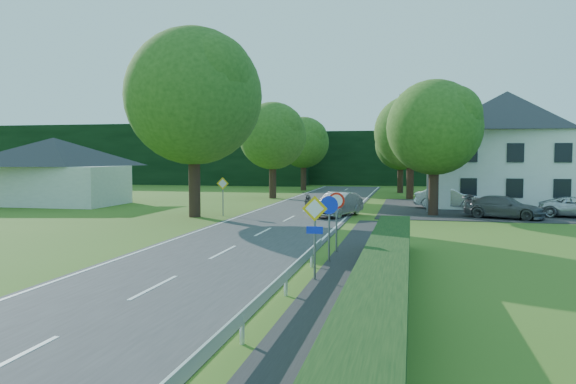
% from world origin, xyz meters
% --- Properties ---
extents(ground, '(160.00, 160.00, 0.00)m').
position_xyz_m(ground, '(0.00, 0.00, 0.00)').
color(ground, '#3B5E1A').
rests_on(ground, ground).
extents(road, '(7.00, 80.00, 0.04)m').
position_xyz_m(road, '(0.00, 20.00, 0.02)').
color(road, '#323234').
rests_on(road, ground).
extents(footpath, '(1.50, 44.00, 0.04)m').
position_xyz_m(footpath, '(4.95, 2.00, 0.02)').
color(footpath, black).
rests_on(footpath, ground).
extents(parking_pad, '(14.00, 16.00, 0.04)m').
position_xyz_m(parking_pad, '(12.00, 33.00, 0.02)').
color(parking_pad, black).
rests_on(parking_pad, ground).
extents(line_edge_left, '(0.12, 80.00, 0.01)m').
position_xyz_m(line_edge_left, '(-3.25, 20.00, 0.04)').
color(line_edge_left, white).
rests_on(line_edge_left, road).
extents(line_edge_right, '(0.12, 80.00, 0.01)m').
position_xyz_m(line_edge_right, '(3.25, 20.00, 0.04)').
color(line_edge_right, white).
rests_on(line_edge_right, road).
extents(line_centre, '(0.12, 80.00, 0.01)m').
position_xyz_m(line_centre, '(0.00, 20.00, 0.04)').
color(line_centre, white).
rests_on(line_centre, road).
extents(hedge_right, '(1.20, 30.00, 1.30)m').
position_xyz_m(hedge_right, '(6.50, 0.00, 0.65)').
color(hedge_right, black).
rests_on(hedge_right, ground).
extents(tree_main, '(9.40, 9.40, 11.64)m').
position_xyz_m(tree_main, '(-6.00, 24.00, 5.82)').
color(tree_main, '#284C16').
rests_on(tree_main, ground).
extents(tree_left_far, '(7.00, 7.00, 8.58)m').
position_xyz_m(tree_left_far, '(-5.00, 40.00, 4.29)').
color(tree_left_far, '#284C16').
rests_on(tree_left_far, ground).
extents(tree_right_far, '(7.40, 7.40, 9.09)m').
position_xyz_m(tree_right_far, '(7.00, 42.00, 4.54)').
color(tree_right_far, '#284C16').
rests_on(tree_right_far, ground).
extents(tree_left_back, '(6.60, 6.60, 8.07)m').
position_xyz_m(tree_left_back, '(-4.50, 52.00, 4.04)').
color(tree_left_back, '#284C16').
rests_on(tree_left_back, ground).
extents(tree_right_back, '(6.20, 6.20, 7.56)m').
position_xyz_m(tree_right_back, '(6.00, 50.00, 3.78)').
color(tree_right_back, '#284C16').
rests_on(tree_right_back, ground).
extents(tree_right_mid, '(7.00, 7.00, 8.58)m').
position_xyz_m(tree_right_mid, '(8.50, 28.00, 4.29)').
color(tree_right_mid, '#284C16').
rests_on(tree_right_mid, ground).
extents(treeline_left, '(44.00, 6.00, 8.00)m').
position_xyz_m(treeline_left, '(-28.00, 62.00, 4.00)').
color(treeline_left, black).
rests_on(treeline_left, ground).
extents(treeline_right, '(30.00, 5.00, 7.00)m').
position_xyz_m(treeline_right, '(8.00, 66.00, 3.50)').
color(treeline_right, black).
rests_on(treeline_right, ground).
extents(bungalow_left, '(11.00, 6.50, 5.20)m').
position_xyz_m(bungalow_left, '(-20.00, 30.00, 2.71)').
color(bungalow_left, '#B7B7B3').
rests_on(bungalow_left, ground).
extents(house_white, '(10.60, 8.40, 8.60)m').
position_xyz_m(house_white, '(14.00, 36.00, 4.41)').
color(house_white, white).
rests_on(house_white, ground).
extents(streetlight, '(2.03, 0.18, 8.00)m').
position_xyz_m(streetlight, '(8.06, 30.00, 4.46)').
color(streetlight, slate).
rests_on(streetlight, ground).
extents(sign_priority_right, '(0.78, 0.09, 2.59)m').
position_xyz_m(sign_priority_right, '(4.30, 7.98, 1.80)').
color(sign_priority_right, slate).
rests_on(sign_priority_right, ground).
extents(sign_roundabout, '(0.64, 0.08, 2.37)m').
position_xyz_m(sign_roundabout, '(4.30, 10.98, 1.67)').
color(sign_roundabout, slate).
rests_on(sign_roundabout, ground).
extents(sign_speed_limit, '(0.64, 0.11, 2.37)m').
position_xyz_m(sign_speed_limit, '(4.30, 12.97, 1.77)').
color(sign_speed_limit, slate).
rests_on(sign_speed_limit, ground).
extents(sign_priority_left, '(0.78, 0.09, 2.44)m').
position_xyz_m(sign_priority_left, '(-4.50, 24.98, 1.72)').
color(sign_priority_left, slate).
rests_on(sign_priority_left, ground).
extents(moving_car, '(2.89, 4.73, 1.47)m').
position_xyz_m(moving_car, '(2.66, 26.01, 0.78)').
color(moving_car, '#A09FA3').
rests_on(moving_car, road).
extents(motorcycle, '(0.71, 1.96, 1.03)m').
position_xyz_m(motorcycle, '(-0.55, 33.22, 0.55)').
color(motorcycle, black).
rests_on(motorcycle, road).
extents(parked_car_silver_a, '(4.87, 2.26, 1.55)m').
position_xyz_m(parked_car_silver_a, '(9.74, 32.83, 0.81)').
color(parked_car_silver_a, '#AEADB2').
rests_on(parked_car_silver_a, parking_pad).
extents(parked_car_grey, '(4.98, 3.40, 1.34)m').
position_xyz_m(parked_car_grey, '(12.59, 27.01, 0.71)').
color(parked_car_grey, '#4C4C51').
rests_on(parked_car_grey, parking_pad).
extents(parasol, '(2.16, 2.20, 1.90)m').
position_xyz_m(parasol, '(12.14, 33.44, 0.99)').
color(parasol, red).
rests_on(parasol, parking_pad).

